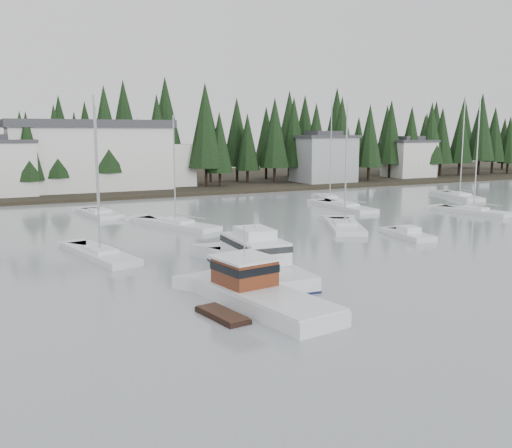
{
  "coord_description": "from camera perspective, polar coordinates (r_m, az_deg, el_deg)",
  "views": [
    {
      "loc": [
        -22.05,
        -10.23,
        9.51
      ],
      "look_at": [
        -2.58,
        28.61,
        2.5
      ],
      "focal_mm": 40.0,
      "sensor_mm": 36.0,
      "label": 1
    }
  ],
  "objects": [
    {
      "name": "cabin_cruiser_center",
      "position": [
        38.58,
        0.07,
        -4.0
      ],
      "size": [
        4.16,
        11.42,
        4.82
      ],
      "rotation": [
        0.0,
        0.0,
        1.51
      ],
      "color": "silver",
      "rests_on": "ground"
    },
    {
      "name": "sailboat_2",
      "position": [
        68.08,
        -15.34,
        0.87
      ],
      "size": [
        3.93,
        8.45,
        12.91
      ],
      "rotation": [
        0.0,
        0.0,
        1.71
      ],
      "color": "silver",
      "rests_on": "ground"
    },
    {
      "name": "far_shore_land",
      "position": [
        109.89,
        -14.98,
        3.89
      ],
      "size": [
        240.0,
        54.0,
        1.0
      ],
      "primitive_type": "cube",
      "color": "black",
      "rests_on": "ground"
    },
    {
      "name": "sailboat_4",
      "position": [
        45.5,
        -15.3,
        -3.14
      ],
      "size": [
        4.35,
        9.98,
        12.76
      ],
      "rotation": [
        0.0,
        0.0,
        1.78
      ],
      "color": "silver",
      "rests_on": "ground"
    },
    {
      "name": "house_east_b",
      "position": [
        120.73,
        15.04,
        6.43
      ],
      "size": [
        9.54,
        7.42,
        8.25
      ],
      "color": "silver",
      "rests_on": "ground"
    },
    {
      "name": "sailboat_3",
      "position": [
        58.71,
        -8.03,
        -0.19
      ],
      "size": [
        6.44,
        11.19,
        11.75
      ],
      "rotation": [
        0.0,
        0.0,
        1.94
      ],
      "color": "silver",
      "rests_on": "ground"
    },
    {
      "name": "sailboat_1",
      "position": [
        72.73,
        8.86,
        1.58
      ],
      "size": [
        3.31,
        11.11,
        11.97
      ],
      "rotation": [
        0.0,
        0.0,
        1.52
      ],
      "color": "silver",
      "rests_on": "ground"
    },
    {
      "name": "sailboat_5",
      "position": [
        72.3,
        20.92,
        1.06
      ],
      "size": [
        4.46,
        9.25,
        13.9
      ],
      "rotation": [
        0.0,
        0.0,
        1.78
      ],
      "color": "silver",
      "rests_on": "ground"
    },
    {
      "name": "sailboat_6",
      "position": [
        89.03,
        19.69,
        2.55
      ],
      "size": [
        6.06,
        10.51,
        15.01
      ],
      "rotation": [
        0.0,
        0.0,
        1.22
      ],
      "color": "silver",
      "rests_on": "ground"
    },
    {
      "name": "harbor_inn",
      "position": [
        94.59,
        -15.05,
        6.59
      ],
      "size": [
        29.5,
        11.5,
        10.9
      ],
      "color": "silver",
      "rests_on": "ground"
    },
    {
      "name": "sailboat_9",
      "position": [
        57.55,
        8.85,
        -0.39
      ],
      "size": [
        6.79,
        9.52,
        12.87
      ],
      "rotation": [
        0.0,
        0.0,
        1.1
      ],
      "color": "silver",
      "rests_on": "ground"
    },
    {
      "name": "conifer_treeline",
      "position": [
        99.18,
        -13.67,
        3.4
      ],
      "size": [
        200.0,
        22.0,
        20.0
      ],
      "primitive_type": null,
      "color": "black",
      "rests_on": "ground"
    },
    {
      "name": "house_west",
      "position": [
        89.45,
        -24.09,
        5.26
      ],
      "size": [
        9.54,
        7.42,
        8.75
      ],
      "color": "silver",
      "rests_on": "ground"
    },
    {
      "name": "sailboat_7",
      "position": [
        80.84,
        7.4,
        2.4
      ],
      "size": [
        5.48,
        8.46,
        14.59
      ],
      "rotation": [
        0.0,
        0.0,
        1.17
      ],
      "color": "silver",
      "rests_on": "ground"
    },
    {
      "name": "lobster_boat_brown",
      "position": [
        31.63,
        0.22,
        -7.27
      ],
      "size": [
        6.03,
        10.28,
        4.89
      ],
      "rotation": [
        0.0,
        0.0,
        1.73
      ],
      "color": "silver",
      "rests_on": "ground"
    },
    {
      "name": "runabout_1",
      "position": [
        53.89,
        15.01,
        -1.17
      ],
      "size": [
        2.87,
        5.81,
        1.42
      ],
      "rotation": [
        0.0,
        0.0,
        1.45
      ],
      "color": "silver",
      "rests_on": "ground"
    },
    {
      "name": "house_east_a",
      "position": [
        105.71,
        6.76,
        6.6
      ],
      "size": [
        10.6,
        8.48,
        9.25
      ],
      "color": "#999EA0",
      "rests_on": "ground"
    }
  ]
}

